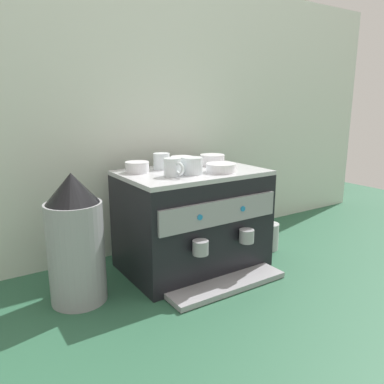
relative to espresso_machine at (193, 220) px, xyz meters
name	(u,v)px	position (x,y,z in m)	size (l,w,h in m)	color
ground_plane	(192,265)	(0.00, 0.01, -0.20)	(4.00, 4.00, 0.00)	#28563D
tiled_backsplash_wall	(156,118)	(0.00, 0.30, 0.40)	(2.80, 0.03, 1.18)	silver
espresso_machine	(193,220)	(0.00, 0.00, 0.00)	(0.55, 0.48, 0.40)	black
ceramic_cup_0	(173,167)	(-0.12, -0.06, 0.23)	(0.06, 0.10, 0.07)	silver
ceramic_cup_1	(162,161)	(-0.08, 0.11, 0.23)	(0.09, 0.07, 0.06)	silver
ceramic_cup_2	(191,166)	(-0.04, -0.05, 0.23)	(0.10, 0.09, 0.06)	silver
ceramic_bowl_0	(221,168)	(0.08, -0.08, 0.22)	(0.11, 0.11, 0.03)	white
ceramic_bowl_1	(212,160)	(0.15, 0.07, 0.22)	(0.10, 0.10, 0.04)	white
ceramic_bowl_2	(137,167)	(-0.19, 0.09, 0.22)	(0.09, 0.09, 0.04)	white
ceramic_bowl_3	(182,162)	(0.02, 0.11, 0.22)	(0.09, 0.09, 0.04)	white
coffee_grinder	(76,240)	(-0.48, -0.02, 0.02)	(0.19, 0.19, 0.44)	#939399
milk_pitcher	(268,236)	(0.39, -0.04, -0.14)	(0.09, 0.09, 0.12)	#B7B7BC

